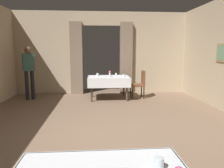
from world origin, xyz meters
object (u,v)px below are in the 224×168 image
(person_waiter_by_doorway, at_px, (29,68))
(glass_mid_d, at_px, (124,75))
(glass_mid_b, at_px, (98,75))
(glass_near_b, at_px, (159,163))
(dining_table_mid, at_px, (109,80))
(flower_vase_mid, at_px, (110,73))
(chair_mid_right, at_px, (140,83))
(glass_mid_c, at_px, (116,74))

(person_waiter_by_doorway, bearing_deg, glass_mid_d, -3.35)
(glass_mid_b, distance_m, glass_mid_d, 0.90)
(person_waiter_by_doorway, bearing_deg, glass_near_b, -65.39)
(glass_mid_b, bearing_deg, dining_table_mid, -29.61)
(glass_near_b, relative_size, glass_mid_d, 1.08)
(dining_table_mid, distance_m, glass_near_b, 5.57)
(dining_table_mid, xyz_separation_m, flower_vase_mid, (0.04, -0.02, 0.21))
(chair_mid_right, relative_size, person_waiter_by_doorway, 0.54)
(chair_mid_right, bearing_deg, flower_vase_mid, -173.59)
(flower_vase_mid, xyz_separation_m, person_waiter_by_doorway, (-2.62, 0.15, 0.17))
(chair_mid_right, height_order, glass_mid_c, chair_mid_right)
(flower_vase_mid, bearing_deg, glass_mid_c, 53.88)
(glass_near_b, xyz_separation_m, person_waiter_by_doorway, (-2.61, 5.69, 0.23))
(chair_mid_right, relative_size, glass_mid_c, 11.38)
(glass_mid_d, bearing_deg, glass_near_b, -94.87)
(dining_table_mid, xyz_separation_m, glass_near_b, (0.03, -5.57, 0.14))
(dining_table_mid, xyz_separation_m, person_waiter_by_doorway, (-2.58, 0.13, 0.37))
(chair_mid_right, bearing_deg, glass_near_b, -100.36)
(glass_mid_b, height_order, person_waiter_by_doorway, person_waiter_by_doorway)
(glass_mid_c, height_order, glass_mid_d, same)
(dining_table_mid, bearing_deg, chair_mid_right, 5.03)
(glass_mid_b, relative_size, glass_mid_d, 1.18)
(flower_vase_mid, relative_size, glass_mid_b, 2.04)
(glass_mid_d, height_order, person_waiter_by_doorway, person_waiter_by_doorway)
(glass_near_b, bearing_deg, glass_mid_c, 87.54)
(glass_near_b, bearing_deg, dining_table_mid, 90.29)
(glass_mid_d, bearing_deg, person_waiter_by_doorway, 176.65)
(glass_near_b, relative_size, person_waiter_by_doorway, 0.05)
(glass_mid_d, bearing_deg, glass_mid_b, 163.17)
(chair_mid_right, height_order, glass_mid_d, chair_mid_right)
(chair_mid_right, distance_m, flower_vase_mid, 1.08)
(glass_near_b, height_order, flower_vase_mid, flower_vase_mid)
(dining_table_mid, relative_size, glass_near_b, 15.21)
(dining_table_mid, distance_m, chair_mid_right, 1.08)
(glass_near_b, relative_size, glass_mid_c, 1.09)
(person_waiter_by_doorway, bearing_deg, glass_mid_b, 2.05)
(glass_near_b, xyz_separation_m, flower_vase_mid, (0.01, 5.55, 0.06))
(glass_near_b, bearing_deg, flower_vase_mid, 89.88)
(glass_mid_d, bearing_deg, chair_mid_right, 14.73)
(flower_vase_mid, height_order, glass_mid_d, flower_vase_mid)
(flower_vase_mid, xyz_separation_m, glass_mid_c, (0.24, 0.33, -0.07))
(dining_table_mid, height_order, glass_mid_c, glass_mid_c)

